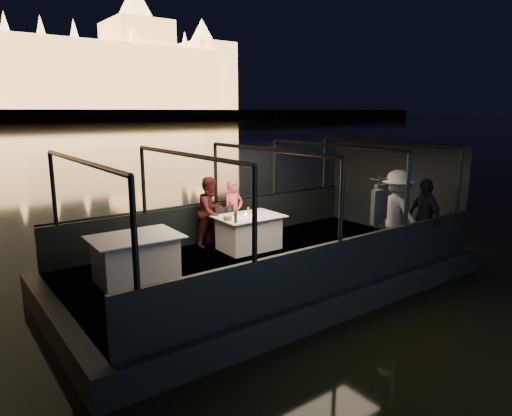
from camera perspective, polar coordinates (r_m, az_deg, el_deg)
boat_hull at (r=9.72m, az=1.42°, el=-9.37°), size 8.60×4.40×1.00m
boat_deck at (r=9.56m, az=1.44°, el=-6.69°), size 8.00×4.00×0.04m
gunwale_port at (r=11.01m, az=-4.96°, el=-1.66°), size 8.00×0.08×0.90m
gunwale_starboard at (r=8.01m, az=10.35°, el=-7.10°), size 8.00×0.08×0.90m
cabin_glass_port at (r=10.79m, az=-5.07°, el=4.28°), size 8.00×0.02×1.40m
cabin_glass_starboard at (r=7.71m, az=10.67°, el=1.00°), size 8.00×0.02×1.40m
cabin_roof_glass at (r=9.08m, az=1.51°, el=7.31°), size 8.00×4.00×0.02m
end_wall_fore at (r=7.55m, az=-23.29°, el=-3.54°), size 0.02×4.00×2.30m
end_wall_aft at (r=12.09m, az=16.62°, el=2.50°), size 0.02×4.00×2.30m
canopy_ribs at (r=9.25m, az=1.47°, el=0.19°), size 8.00×4.00×2.30m
dining_table_central at (r=10.23m, az=-0.90°, el=-3.06°), size 1.47×1.08×0.77m
dining_table_aft at (r=8.65m, az=-14.77°, el=-6.31°), size 1.61×1.19×0.84m
chair_port_left at (r=10.42m, az=-3.55°, el=-2.42°), size 0.47×0.47×0.88m
chair_port_right at (r=10.55m, az=-2.45°, el=-2.23°), size 0.55×0.55×0.90m
coat_stand at (r=9.58m, az=14.88°, el=-1.33°), size 0.57×0.50×1.77m
person_woman_coral at (r=10.75m, az=-2.83°, el=-0.31°), size 0.56×0.40×1.46m
person_man_maroon at (r=10.43m, az=-5.65°, el=-0.74°), size 0.94×0.85×1.60m
passenger_stripe at (r=10.14m, az=17.19°, el=-1.03°), size 0.81×1.27×1.85m
passenger_dark at (r=10.27m, az=20.26°, el=-1.08°), size 0.71×1.06×1.67m
wine_bottle at (r=9.47m, az=-2.56°, el=-0.99°), size 0.07×0.07×0.29m
bread_basket at (r=9.74m, az=-3.56°, el=-1.29°), size 0.21×0.21×0.07m
amber_candle at (r=10.02m, az=-1.27°, el=-0.90°), size 0.06×0.06×0.07m
plate_near at (r=10.03m, az=0.90°, el=-1.08°), size 0.23×0.23×0.01m
plate_far at (r=10.00m, az=-3.58°, el=-1.14°), size 0.24×0.24×0.02m
wine_glass_white at (r=9.56m, az=-2.73°, el=-1.20°), size 0.08×0.08×0.19m
wine_glass_red at (r=10.15m, az=-0.97°, el=-0.41°), size 0.07×0.07×0.18m
wine_glass_empty at (r=9.79m, az=-0.92°, el=-0.87°), size 0.06×0.06×0.18m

